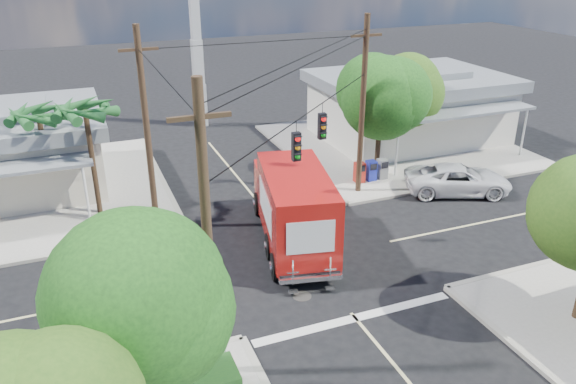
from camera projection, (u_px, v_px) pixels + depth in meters
ground at (306, 259)px, 23.08m from camera, size 120.00×120.00×0.00m
sidewalk_ne at (394, 145)px, 35.99m from camera, size 14.12×14.12×0.14m
sidewalk_nw at (26, 197)px, 28.61m from camera, size 14.12×14.12×0.14m
road_markings at (321, 277)px, 21.83m from camera, size 32.00×32.00×0.01m
building_ne at (409, 105)px, 36.55m from camera, size 11.80×10.20×4.50m
radio_tower at (197, 45)px, 37.98m from camera, size 0.80×0.80×17.00m
tree_sw_front at (156, 311)px, 12.55m from camera, size 3.88×3.78×6.03m
tree_ne_front at (382, 93)px, 29.35m from camera, size 4.21×4.14×6.66m
tree_ne_back at (401, 90)px, 32.33m from camera, size 3.77×3.66×5.82m
palm_nw_front at (85, 112)px, 24.88m from camera, size 3.01×3.08×5.59m
palm_nw_back at (39, 116)px, 25.63m from camera, size 3.01×3.08×5.19m
utility_poles at (254, 144)px, 22.02m from camera, size 12.00×10.68×9.00m
vending_boxes at (371, 170)px, 30.28m from camera, size 1.90×0.50×1.10m
delivery_truck at (293, 206)px, 23.65m from camera, size 4.02×8.36×3.48m
parked_car at (458, 179)px, 28.99m from camera, size 5.92×4.29×1.50m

